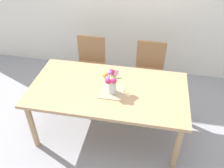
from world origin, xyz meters
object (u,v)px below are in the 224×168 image
(dining_table, at_px, (108,93))
(chair_left, at_px, (90,62))
(chair_right, at_px, (149,68))
(flower_vase, at_px, (112,79))

(dining_table, relative_size, chair_left, 2.07)
(chair_left, xyz_separation_m, chair_right, (0.90, 0.00, 0.00))
(chair_right, xyz_separation_m, flower_vase, (-0.39, -0.89, 0.38))
(chair_left, height_order, chair_right, same)
(chair_right, height_order, flower_vase, flower_vase)
(chair_right, bearing_deg, flower_vase, 66.10)
(chair_left, relative_size, flower_vase, 3.07)
(chair_left, bearing_deg, flower_vase, 119.55)
(dining_table, bearing_deg, flower_vase, -46.90)
(dining_table, distance_m, chair_left, 0.95)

